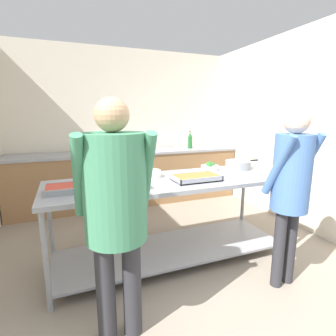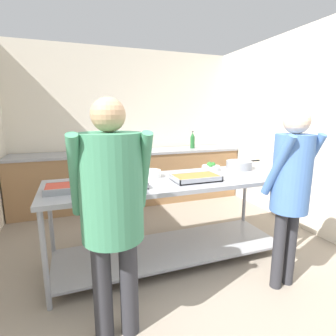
{
  "view_description": "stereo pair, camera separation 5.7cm",
  "coord_description": "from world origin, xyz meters",
  "views": [
    {
      "loc": [
        -1.01,
        -1.18,
        1.54
      ],
      "look_at": [
        -0.03,
        1.31,
        0.99
      ],
      "focal_mm": 28.0,
      "sensor_mm": 36.0,
      "label": 1
    },
    {
      "loc": [
        -0.95,
        -1.2,
        1.54
      ],
      "look_at": [
        -0.03,
        1.31,
        0.99
      ],
      "focal_mm": 28.0,
      "sensor_mm": 36.0,
      "label": 2
    }
  ],
  "objects": [
    {
      "name": "wall_rear",
      "position": [
        0.0,
        3.55,
        1.32
      ],
      "size": [
        3.99,
        0.06,
        2.65
      ],
      "color": "beige",
      "rests_on": "ground_plane"
    },
    {
      "name": "wall_right",
      "position": [
        1.97,
        1.78,
        1.32
      ],
      "size": [
        0.06,
        3.67,
        2.65
      ],
      "color": "beige",
      "rests_on": "ground_plane"
    },
    {
      "name": "back_counter",
      "position": [
        0.0,
        3.18,
        0.46
      ],
      "size": [
        3.83,
        0.65,
        0.92
      ],
      "color": "olive",
      "rests_on": "ground_plane"
    },
    {
      "name": "serving_counter",
      "position": [
        -0.03,
        1.21,
        0.6
      ],
      "size": [
        2.47,
        0.83,
        0.89
      ],
      "color": "gray",
      "rests_on": "ground_plane"
    },
    {
      "name": "serving_tray_greens",
      "position": [
        -0.99,
        1.16,
        0.91
      ],
      "size": [
        0.43,
        0.27,
        0.05
      ],
      "color": "gray",
      "rests_on": "serving_counter"
    },
    {
      "name": "serving_tray_roast",
      "position": [
        -0.54,
        1.1,
        0.91
      ],
      "size": [
        0.4,
        0.32,
        0.05
      ],
      "color": "gray",
      "rests_on": "serving_counter"
    },
    {
      "name": "plate_stack",
      "position": [
        -0.19,
        1.39,
        0.92
      ],
      "size": [
        0.23,
        0.23,
        0.07
      ],
      "color": "white",
      "rests_on": "serving_counter"
    },
    {
      "name": "serving_tray_vegetables",
      "position": [
        0.19,
        1.09,
        0.91
      ],
      "size": [
        0.47,
        0.28,
        0.05
      ],
      "color": "gray",
      "rests_on": "serving_counter"
    },
    {
      "name": "broccoli_bowl",
      "position": [
        0.56,
        1.46,
        0.92
      ],
      "size": [
        0.21,
        0.21,
        0.1
      ],
      "color": "silver",
      "rests_on": "serving_counter"
    },
    {
      "name": "sauce_pan",
      "position": [
        0.92,
        1.41,
        0.94
      ],
      "size": [
        0.45,
        0.31,
        0.1
      ],
      "color": "gray",
      "rests_on": "serving_counter"
    },
    {
      "name": "guest_serving_left",
      "position": [
        0.76,
        0.45,
        0.99
      ],
      "size": [
        0.42,
        0.32,
        1.59
      ],
      "color": "#2D2D33",
      "rests_on": "ground_plane"
    },
    {
      "name": "guest_serving_right",
      "position": [
        -0.74,
        0.42,
        1.0
      ],
      "size": [
        0.5,
        0.4,
        1.64
      ],
      "color": "#2D2D33",
      "rests_on": "ground_plane"
    },
    {
      "name": "water_bottle",
      "position": [
        1.14,
        3.18,
        1.06
      ],
      "size": [
        0.08,
        0.08,
        0.31
      ],
      "color": "#23602D",
      "rests_on": "back_counter"
    }
  ]
}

